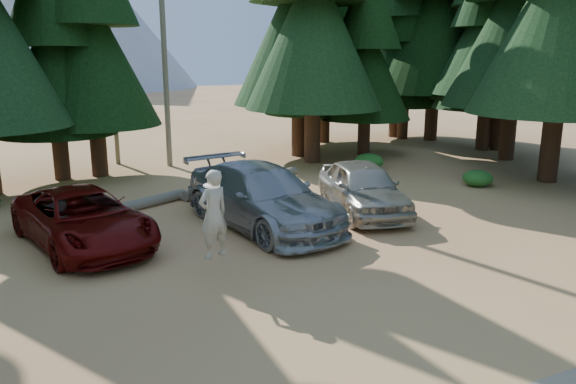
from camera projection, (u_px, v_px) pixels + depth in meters
name	position (u px, v px, depth m)	size (l,w,h in m)	color
ground	(299.00, 286.00, 11.95)	(160.00, 160.00, 0.00)	#BA7A4F
forest_belt_north	(150.00, 165.00, 25.11)	(36.00, 7.00, 22.00)	black
snag_front	(163.00, 26.00, 23.59)	(0.24, 0.24, 12.00)	#6A6455
snag_back	(110.00, 50.00, 24.31)	(0.20, 0.20, 10.00)	#6A6455
mountain_peak	(26.00, 2.00, 85.30)	(48.00, 50.00, 28.00)	#909498
red_pickup	(83.00, 218.00, 14.36)	(2.42, 5.24, 1.46)	#600A08
silver_minivan_center	(262.00, 197.00, 15.99)	(2.45, 6.03, 1.75)	#9EA1A6
silver_minivan_right	(363.00, 188.00, 17.37)	(1.90, 4.72, 1.61)	#A7A295
frisbee_player	(213.00, 214.00, 12.11)	(0.82, 0.66, 1.96)	beige
log_left	(125.00, 208.00, 17.51)	(0.34, 0.34, 4.72)	#6A6455
log_mid	(214.00, 197.00, 18.91)	(0.27, 0.27, 3.23)	#6A6455
log_right	(245.00, 183.00, 20.91)	(0.36, 0.36, 5.66)	#6A6455
shrub_center_left	(217.00, 199.00, 17.98)	(1.08, 1.08, 0.59)	#24661E
shrub_center_right	(216.00, 187.00, 19.83)	(0.97, 0.97, 0.53)	#24661E
shrub_right	(279.00, 181.00, 20.59)	(1.07, 1.07, 0.59)	#24661E
shrub_far_right	(369.00, 162.00, 24.12)	(1.27, 1.27, 0.70)	#24661E
shrub_edge_east	(478.00, 178.00, 21.07)	(1.11, 1.11, 0.61)	#24661E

